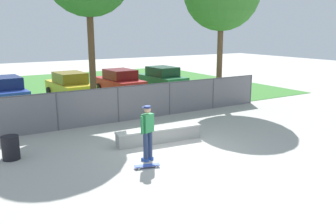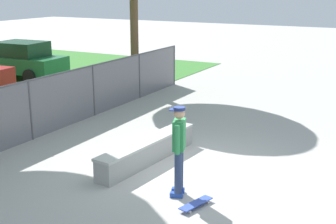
% 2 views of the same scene
% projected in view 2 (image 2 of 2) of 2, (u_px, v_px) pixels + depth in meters
% --- Properties ---
extents(ground_plane, '(80.00, 80.00, 0.00)m').
position_uv_depth(ground_plane, '(197.00, 173.00, 10.53)').
color(ground_plane, '#ADAAA3').
extents(concrete_ledge, '(3.42, 0.79, 0.56)m').
position_uv_depth(concrete_ledge, '(148.00, 150.00, 11.13)').
color(concrete_ledge, '#999993').
rests_on(concrete_ledge, ground).
extents(skateboarder, '(0.57, 0.38, 1.84)m').
position_uv_depth(skateboarder, '(179.00, 147.00, 9.15)').
color(skateboarder, '#2647A5').
rests_on(skateboarder, ground).
extents(skateboard, '(0.82, 0.40, 0.09)m').
position_uv_depth(skateboard, '(196.00, 204.00, 8.88)').
color(skateboard, '#334CB2').
rests_on(skateboard, ground).
extents(chainlink_fence, '(16.83, 0.07, 1.67)m').
position_uv_depth(chainlink_fence, '(30.00, 107.00, 12.57)').
color(chainlink_fence, '#4C4C51').
rests_on(chainlink_fence, ground).
extents(car_green, '(2.23, 4.31, 1.66)m').
position_uv_depth(car_green, '(20.00, 60.00, 21.07)').
color(car_green, '#1E6638').
rests_on(car_green, ground).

